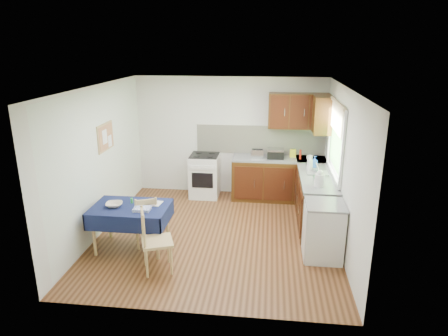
# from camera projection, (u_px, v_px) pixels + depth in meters

# --- Properties ---
(floor) EXTENTS (4.20, 4.20, 0.00)m
(floor) POSITION_uv_depth(u_px,v_px,m) (217.00, 235.00, 6.85)
(floor) COLOR #452612
(floor) RESTS_ON ground
(ceiling) EXTENTS (4.00, 4.20, 0.02)m
(ceiling) POSITION_uv_depth(u_px,v_px,m) (216.00, 87.00, 6.10)
(ceiling) COLOR white
(ceiling) RESTS_ON wall_back
(wall_back) EXTENTS (4.00, 0.02, 2.50)m
(wall_back) POSITION_uv_depth(u_px,v_px,m) (230.00, 136.00, 8.47)
(wall_back) COLOR silver
(wall_back) RESTS_ON ground
(wall_front) EXTENTS (4.00, 0.02, 2.50)m
(wall_front) POSITION_uv_depth(u_px,v_px,m) (191.00, 219.00, 4.49)
(wall_front) COLOR silver
(wall_front) RESTS_ON ground
(wall_left) EXTENTS (0.02, 4.20, 2.50)m
(wall_left) POSITION_uv_depth(u_px,v_px,m) (99.00, 161.00, 6.70)
(wall_left) COLOR silver
(wall_left) RESTS_ON ground
(wall_right) EXTENTS (0.02, 4.20, 2.50)m
(wall_right) POSITION_uv_depth(u_px,v_px,m) (343.00, 170.00, 6.25)
(wall_right) COLOR silver
(wall_right) RESTS_ON ground
(base_cabinets) EXTENTS (1.90, 2.30, 0.86)m
(base_cabinets) POSITION_uv_depth(u_px,v_px,m) (294.00, 189.00, 7.76)
(base_cabinets) COLOR #371F09
(base_cabinets) RESTS_ON ground
(worktop_back) EXTENTS (1.90, 0.60, 0.04)m
(worktop_back) POSITION_uv_depth(u_px,v_px,m) (279.00, 159.00, 8.18)
(worktop_back) COLOR #5E5F63
(worktop_back) RESTS_ON base_cabinets
(worktop_right) EXTENTS (0.60, 1.70, 0.04)m
(worktop_right) POSITION_uv_depth(u_px,v_px,m) (317.00, 178.00, 7.01)
(worktop_right) COLOR #5E5F63
(worktop_right) RESTS_ON base_cabinets
(worktop_corner) EXTENTS (0.60, 0.60, 0.04)m
(worktop_corner) POSITION_uv_depth(u_px,v_px,m) (311.00, 160.00, 8.10)
(worktop_corner) COLOR #5E5F63
(worktop_corner) RESTS_ON base_cabinets
(splashback) EXTENTS (2.70, 0.02, 0.60)m
(splashback) POSITION_uv_depth(u_px,v_px,m) (260.00, 140.00, 8.40)
(splashback) COLOR beige
(splashback) RESTS_ON wall_back
(upper_cabinets) EXTENTS (1.20, 0.85, 0.70)m
(upper_cabinets) POSITION_uv_depth(u_px,v_px,m) (305.00, 112.00, 7.83)
(upper_cabinets) COLOR #371F09
(upper_cabinets) RESTS_ON wall_back
(stove) EXTENTS (0.60, 0.61, 0.92)m
(stove) POSITION_uv_depth(u_px,v_px,m) (205.00, 175.00, 8.47)
(stove) COLOR silver
(stove) RESTS_ON ground
(window) EXTENTS (0.04, 1.48, 1.26)m
(window) POSITION_uv_depth(u_px,v_px,m) (336.00, 135.00, 6.80)
(window) COLOR #2F5E26
(window) RESTS_ON wall_right
(fridge) EXTENTS (0.58, 0.60, 0.89)m
(fridge) POSITION_uv_depth(u_px,v_px,m) (324.00, 231.00, 6.01)
(fridge) COLOR silver
(fridge) RESTS_ON ground
(corkboard) EXTENTS (0.04, 0.62, 0.47)m
(corkboard) POSITION_uv_depth(u_px,v_px,m) (106.00, 137.00, 6.88)
(corkboard) COLOR tan
(corkboard) RESTS_ON wall_left
(dining_table) EXTENTS (1.19, 0.81, 0.72)m
(dining_table) POSITION_uv_depth(u_px,v_px,m) (131.00, 212.00, 6.24)
(dining_table) COLOR #0D0F36
(dining_table) RESTS_ON ground
(chair_far) EXTENTS (0.50, 0.50, 0.86)m
(chair_far) POSITION_uv_depth(u_px,v_px,m) (146.00, 219.00, 6.38)
(chair_far) COLOR tan
(chair_far) RESTS_ON ground
(chair_near) EXTENTS (0.55, 0.55, 0.96)m
(chair_near) POSITION_uv_depth(u_px,v_px,m) (154.00, 239.00, 5.64)
(chair_near) COLOR tan
(chair_near) RESTS_ON ground
(toaster) EXTENTS (0.25, 0.15, 0.19)m
(toaster) POSITION_uv_depth(u_px,v_px,m) (257.00, 154.00, 8.15)
(toaster) COLOR #B5B5BA
(toaster) RESTS_ON worktop_back
(sandwich_press) EXTENTS (0.33, 0.29, 0.19)m
(sandwich_press) POSITION_uv_depth(u_px,v_px,m) (276.00, 154.00, 8.12)
(sandwich_press) COLOR black
(sandwich_press) RESTS_ON worktop_back
(sauce_bottle) EXTENTS (0.04, 0.04, 0.20)m
(sauce_bottle) POSITION_uv_depth(u_px,v_px,m) (300.00, 154.00, 8.04)
(sauce_bottle) COLOR #AD1C0D
(sauce_bottle) RESTS_ON worktop_back
(yellow_packet) EXTENTS (0.14, 0.11, 0.16)m
(yellow_packet) POSITION_uv_depth(u_px,v_px,m) (293.00, 153.00, 8.20)
(yellow_packet) COLOR yellow
(yellow_packet) RESTS_ON worktop_back
(dish_rack) EXTENTS (0.38, 0.29, 0.18)m
(dish_rack) POSITION_uv_depth(u_px,v_px,m) (317.00, 172.00, 7.18)
(dish_rack) COLOR gray
(dish_rack) RESTS_ON worktop_right
(kettle) EXTENTS (0.17, 0.17, 0.28)m
(kettle) POSITION_uv_depth(u_px,v_px,m) (319.00, 179.00, 6.51)
(kettle) COLOR silver
(kettle) RESTS_ON worktop_right
(cup) EXTENTS (0.15, 0.15, 0.10)m
(cup) POSITION_uv_depth(u_px,v_px,m) (310.00, 158.00, 7.98)
(cup) COLOR white
(cup) RESTS_ON worktop_back
(soap_bottle_a) EXTENTS (0.16, 0.16, 0.30)m
(soap_bottle_a) POSITION_uv_depth(u_px,v_px,m) (310.00, 163.00, 7.29)
(soap_bottle_a) COLOR silver
(soap_bottle_a) RESTS_ON worktop_right
(soap_bottle_b) EXTENTS (0.12, 0.12, 0.21)m
(soap_bottle_b) POSITION_uv_depth(u_px,v_px,m) (314.00, 162.00, 7.53)
(soap_bottle_b) COLOR blue
(soap_bottle_b) RESTS_ON worktop_right
(soap_bottle_c) EXTENTS (0.17, 0.17, 0.18)m
(soap_bottle_c) POSITION_uv_depth(u_px,v_px,m) (318.00, 175.00, 6.80)
(soap_bottle_c) COLOR #23803C
(soap_bottle_c) RESTS_ON worktop_right
(plate_bowl) EXTENTS (0.31, 0.31, 0.06)m
(plate_bowl) POSITION_uv_depth(u_px,v_px,m) (114.00, 205.00, 6.19)
(plate_bowl) COLOR beige
(plate_bowl) RESTS_ON dining_table
(book) EXTENTS (0.19, 0.24, 0.02)m
(book) POSITION_uv_depth(u_px,v_px,m) (151.00, 203.00, 6.31)
(book) COLOR white
(book) RESTS_ON dining_table
(spice_jar) EXTENTS (0.04, 0.04, 0.08)m
(spice_jar) POSITION_uv_depth(u_px,v_px,m) (132.00, 201.00, 6.32)
(spice_jar) COLOR green
(spice_jar) RESTS_ON dining_table
(tea_towel) EXTENTS (0.26, 0.20, 0.04)m
(tea_towel) POSITION_uv_depth(u_px,v_px,m) (142.00, 209.00, 6.05)
(tea_towel) COLOR #2A3E9C
(tea_towel) RESTS_ON dining_table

